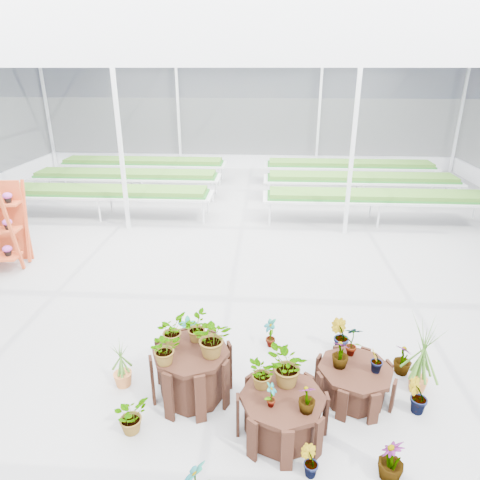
{
  "coord_description": "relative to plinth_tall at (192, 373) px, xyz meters",
  "views": [
    {
      "loc": [
        0.82,
        -7.07,
        4.2
      ],
      "look_at": [
        0.38,
        0.1,
        1.3
      ],
      "focal_mm": 32.0,
      "sensor_mm": 36.0,
      "label": 1
    }
  ],
  "objects": [
    {
      "name": "greenhouse_shell",
      "position": [
        0.12,
        2.42,
        1.89
      ],
      "size": [
        18.0,
        24.0,
        4.5
      ],
      "primitive_type": null,
      "color": "white",
      "rests_on": "ground"
    },
    {
      "name": "nursery_plants",
      "position": [
        1.02,
        -0.03,
        0.24
      ],
      "size": [
        4.53,
        3.11,
        1.27
      ],
      "color": "#3E6C22",
      "rests_on": "ground"
    },
    {
      "name": "nursery_benches",
      "position": [
        0.12,
        9.62,
        0.06
      ],
      "size": [
        16.0,
        7.0,
        0.84
      ],
      "primitive_type": null,
      "color": "silver",
      "rests_on": "ground"
    },
    {
      "name": "steel_frame",
      "position": [
        0.12,
        2.42,
        1.89
      ],
      "size": [
        18.0,
        24.0,
        4.5
      ],
      "primitive_type": null,
      "color": "silver",
      "rests_on": "ground"
    },
    {
      "name": "ground_plane",
      "position": [
        0.12,
        2.42,
        -0.36
      ],
      "size": [
        24.0,
        24.0,
        0.0
      ],
      "primitive_type": "plane",
      "color": "gray",
      "rests_on": "ground"
    },
    {
      "name": "plinth_tall",
      "position": [
        0.0,
        0.0,
        0.0
      ],
      "size": [
        1.4,
        1.4,
        0.72
      ],
      "primitive_type": "cylinder",
      "rotation": [
        0.0,
        0.0,
        -0.42
      ],
      "color": "#32190F",
      "rests_on": "ground"
    },
    {
      "name": "plinth_mid",
      "position": [
        1.2,
        -0.6,
        -0.08
      ],
      "size": [
        1.15,
        1.15,
        0.57
      ],
      "primitive_type": "cylinder",
      "rotation": [
        0.0,
        0.0,
        0.08
      ],
      "color": "#32190F",
      "rests_on": "ground"
    },
    {
      "name": "plinth_low",
      "position": [
        2.2,
        0.1,
        -0.13
      ],
      "size": [
        1.3,
        1.3,
        0.46
      ],
      "primitive_type": "cylinder",
      "rotation": [
        0.0,
        0.0,
        0.31
      ],
      "color": "#32190F",
      "rests_on": "ground"
    }
  ]
}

